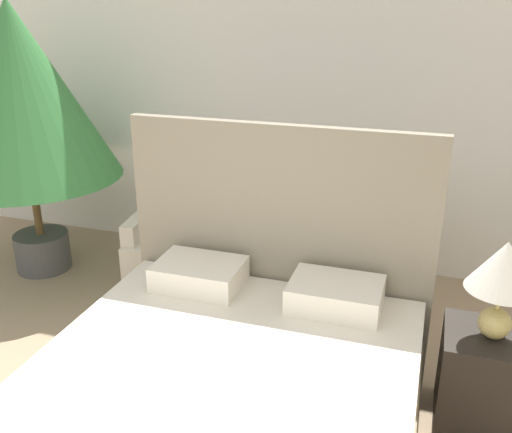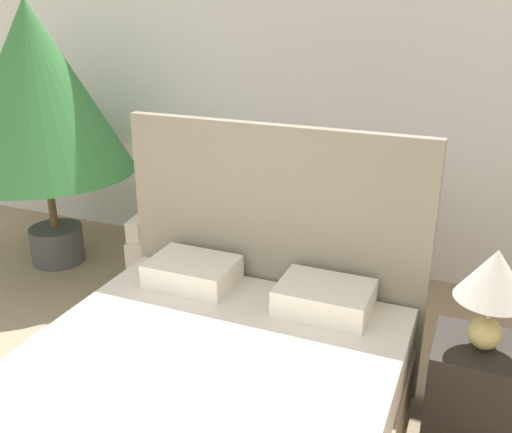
% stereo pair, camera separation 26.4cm
% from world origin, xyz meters
% --- Properties ---
extents(wall_back, '(10.00, 0.06, 2.90)m').
position_xyz_m(wall_back, '(0.00, 3.80, 1.45)').
color(wall_back, white).
rests_on(wall_back, ground_plane).
extents(bed, '(1.72, 2.24, 1.45)m').
position_xyz_m(bed, '(0.16, 1.28, 0.32)').
color(bed, '#8C7A5B').
rests_on(bed, ground_plane).
extents(armchair_near_window_left, '(0.69, 0.78, 0.89)m').
position_xyz_m(armchair_near_window_left, '(-0.79, 2.97, 0.28)').
color(armchair_near_window_left, beige).
rests_on(armchair_near_window_left, ground_plane).
extents(armchair_near_window_right, '(0.61, 0.72, 0.89)m').
position_xyz_m(armchair_near_window_right, '(0.15, 2.97, 0.28)').
color(armchair_near_window_right, beige).
rests_on(armchair_near_window_right, ground_plane).
extents(potted_palm, '(1.38, 1.38, 2.07)m').
position_xyz_m(potted_palm, '(-1.98, 2.93, 1.40)').
color(potted_palm, '#4C4C4C').
rests_on(potted_palm, ground_plane).
extents(nightstand, '(0.45, 0.42, 0.53)m').
position_xyz_m(nightstand, '(1.31, 2.10, 0.26)').
color(nightstand, black).
rests_on(nightstand, ground_plane).
extents(table_lamp, '(0.33, 0.33, 0.50)m').
position_xyz_m(table_lamp, '(1.31, 2.09, 0.87)').
color(table_lamp, tan).
rests_on(table_lamp, nightstand).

